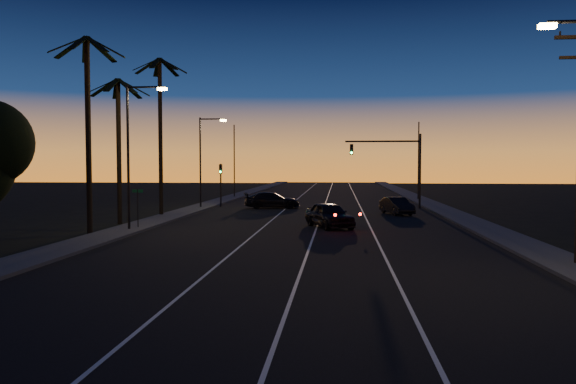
# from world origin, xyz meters

# --- Properties ---
(ground) EXTENTS (220.00, 220.00, 0.00)m
(ground) POSITION_xyz_m (0.00, 0.00, 0.00)
(ground) COLOR black
(ground) RESTS_ON ground
(road) EXTENTS (20.00, 170.00, 0.01)m
(road) POSITION_xyz_m (0.00, 30.00, 0.01)
(road) COLOR black
(road) RESTS_ON ground
(sidewalk_left) EXTENTS (2.40, 170.00, 0.16)m
(sidewalk_left) POSITION_xyz_m (-11.20, 30.00, 0.08)
(sidewalk_left) COLOR #3A3A38
(sidewalk_left) RESTS_ON ground
(sidewalk_right) EXTENTS (2.40, 170.00, 0.16)m
(sidewalk_right) POSITION_xyz_m (11.20, 30.00, 0.08)
(sidewalk_right) COLOR #3A3A38
(sidewalk_right) RESTS_ON ground
(lane_stripe_left) EXTENTS (0.12, 160.00, 0.01)m
(lane_stripe_left) POSITION_xyz_m (-3.00, 30.00, 0.02)
(lane_stripe_left) COLOR silver
(lane_stripe_left) RESTS_ON road
(lane_stripe_mid) EXTENTS (0.12, 160.00, 0.01)m
(lane_stripe_mid) POSITION_xyz_m (0.50, 30.00, 0.02)
(lane_stripe_mid) COLOR silver
(lane_stripe_mid) RESTS_ON road
(lane_stripe_right) EXTENTS (0.12, 160.00, 0.01)m
(lane_stripe_right) POSITION_xyz_m (4.00, 30.00, 0.02)
(lane_stripe_right) COLOR silver
(lane_stripe_right) RESTS_ON road
(palm_near) EXTENTS (4.25, 4.16, 11.53)m
(palm_near) POSITION_xyz_m (-12.60, 18.00, 7.07)
(palm_near) COLOR black
(palm_near) RESTS_ON ground
(palm_mid) EXTENTS (4.25, 4.16, 10.03)m
(palm_mid) POSITION_xyz_m (-13.20, 24.00, 6.25)
(palm_mid) COLOR black
(palm_mid) RESTS_ON ground
(palm_far) EXTENTS (4.25, 4.16, 12.53)m
(palm_far) POSITION_xyz_m (-12.20, 30.00, 7.61)
(palm_far) COLOR black
(palm_far) RESTS_ON ground
(streetlight_left_near) EXTENTS (2.55, 0.26, 9.00)m
(streetlight_left_near) POSITION_xyz_m (-10.70, 20.00, 5.32)
(streetlight_left_near) COLOR black
(streetlight_left_near) RESTS_ON ground
(streetlight_left_far) EXTENTS (2.55, 0.26, 8.50)m
(streetlight_left_far) POSITION_xyz_m (-10.69, 38.00, 5.06)
(streetlight_left_far) COLOR black
(streetlight_left_far) RESTS_ON ground
(street_sign) EXTENTS (0.70, 0.06, 2.60)m
(street_sign) POSITION_xyz_m (-10.80, 21.00, 1.66)
(street_sign) COLOR black
(street_sign) RESTS_ON ground
(signal_mast) EXTENTS (7.10, 0.41, 7.00)m
(signal_mast) POSITION_xyz_m (7.14, 39.99, 4.78)
(signal_mast) COLOR black
(signal_mast) RESTS_ON ground
(signal_post) EXTENTS (0.28, 0.37, 4.20)m
(signal_post) POSITION_xyz_m (-9.50, 39.98, 2.89)
(signal_post) COLOR black
(signal_post) RESTS_ON ground
(far_pole_left) EXTENTS (0.14, 0.14, 9.00)m
(far_pole_left) POSITION_xyz_m (-11.00, 55.00, 4.50)
(far_pole_left) COLOR black
(far_pole_left) RESTS_ON ground
(far_pole_right) EXTENTS (0.14, 0.14, 9.00)m
(far_pole_right) POSITION_xyz_m (11.00, 52.00, 4.50)
(far_pole_right) COLOR black
(far_pole_right) RESTS_ON ground
(lead_car) EXTENTS (3.88, 5.68, 1.65)m
(lead_car) POSITION_xyz_m (1.32, 23.13, 0.84)
(lead_car) COLOR black
(lead_car) RESTS_ON road
(right_car) EXTENTS (2.68, 4.52, 1.41)m
(right_car) POSITION_xyz_m (6.69, 33.24, 0.72)
(right_car) COLOR black
(right_car) RESTS_ON road
(cross_car) EXTENTS (5.55, 3.19, 1.51)m
(cross_car) POSITION_xyz_m (-4.35, 38.69, 0.77)
(cross_car) COLOR black
(cross_car) RESTS_ON road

